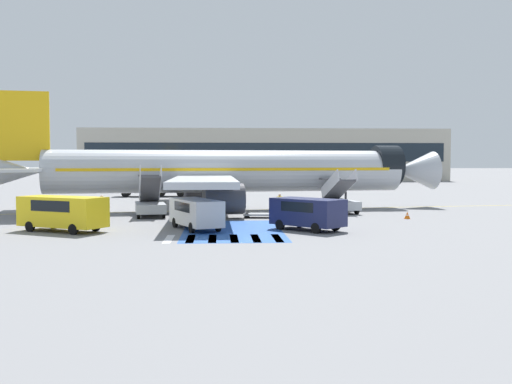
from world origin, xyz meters
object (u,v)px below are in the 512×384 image
at_px(ground_crew_0, 102,205).
at_px(ground_crew_1, 280,203).
at_px(airliner, 221,172).
at_px(service_van_0, 196,211).
at_px(service_van_1, 63,211).
at_px(traffic_cone_2, 192,215).
at_px(traffic_cone_0, 20,216).
at_px(terminal_building, 265,155).
at_px(service_van_2, 308,211).
at_px(boarding_stairs_aft, 150,204).
at_px(traffic_cone_1, 407,215).
at_px(boarding_stairs_forward, 338,201).
at_px(fuel_tanker, 155,182).
at_px(baggage_cart, 261,214).

relative_size(ground_crew_0, ground_crew_1, 1.10).
xyz_separation_m(airliner, service_van_0, (-1.59, -14.48, -2.19)).
bearing_deg(service_van_1, airliner, -3.30).
bearing_deg(traffic_cone_2, ground_crew_1, 28.51).
distance_m(service_van_1, traffic_cone_0, 9.21).
bearing_deg(service_van_0, ground_crew_0, 115.14).
relative_size(ground_crew_1, terminal_building, 0.02).
distance_m(service_van_2, traffic_cone_2, 10.62).
bearing_deg(service_van_1, traffic_cone_2, -16.64).
xyz_separation_m(boarding_stairs_aft, traffic_cone_2, (3.37, -2.51, -0.71)).
distance_m(boarding_stairs_aft, traffic_cone_1, 19.57).
height_order(boarding_stairs_forward, boarding_stairs_aft, boarding_stairs_aft).
height_order(service_van_1, terminal_building, terminal_building).
bearing_deg(traffic_cone_2, traffic_cone_1, -2.59).
height_order(service_van_1, ground_crew_1, service_van_1).
bearing_deg(service_van_0, traffic_cone_0, 129.62).
bearing_deg(traffic_cone_2, ground_crew_0, -179.07).
distance_m(airliner, traffic_cone_1, 16.50).
bearing_deg(traffic_cone_0, service_van_1, -56.77).
height_order(ground_crew_0, traffic_cone_1, ground_crew_0).
xyz_separation_m(airliner, traffic_cone_0, (-14.66, -7.39, -3.11)).
relative_size(boarding_stairs_aft, fuel_tanker, 0.59).
xyz_separation_m(boarding_stairs_forward, ground_crew_0, (-18.41, -4.98, 0.11)).
bearing_deg(boarding_stairs_forward, fuel_tanker, 117.61).
height_order(boarding_stairs_aft, baggage_cart, boarding_stairs_aft).
height_order(service_van_0, traffic_cone_2, service_van_0).
height_order(traffic_cone_2, terminal_building, terminal_building).
relative_size(ground_crew_0, traffic_cone_2, 3.20).
distance_m(traffic_cone_0, terminal_building, 89.60).
height_order(airliner, baggage_cart, airliner).
height_order(service_van_1, traffic_cone_0, service_van_1).
distance_m(boarding_stairs_aft, service_van_0, 10.00).
bearing_deg(traffic_cone_0, service_van_0, -28.50).
height_order(service_van_1, ground_crew_0, service_van_1).
bearing_deg(ground_crew_0, ground_crew_1, -64.35).
bearing_deg(traffic_cone_1, service_van_2, -141.26).
distance_m(fuel_tanker, traffic_cone_1, 36.61).
distance_m(traffic_cone_1, terminal_building, 87.39).
bearing_deg(service_van_1, boarding_stairs_forward, -28.59).
height_order(service_van_0, traffic_cone_1, service_van_0).
height_order(baggage_cart, traffic_cone_2, baggage_cart).
xyz_separation_m(airliner, service_van_1, (-9.64, -15.04, -2.07)).
relative_size(airliner, traffic_cone_1, 77.63).
xyz_separation_m(service_van_2, ground_crew_0, (-14.00, 7.41, -0.14)).
bearing_deg(ground_crew_0, traffic_cone_2, -79.36).
distance_m(airliner, traffic_cone_2, 8.62).
distance_m(service_van_0, traffic_cone_0, 14.90).
distance_m(traffic_cone_2, terminal_building, 87.40).
relative_size(airliner, service_van_0, 7.25).
distance_m(fuel_tanker, ground_crew_1, 28.04).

